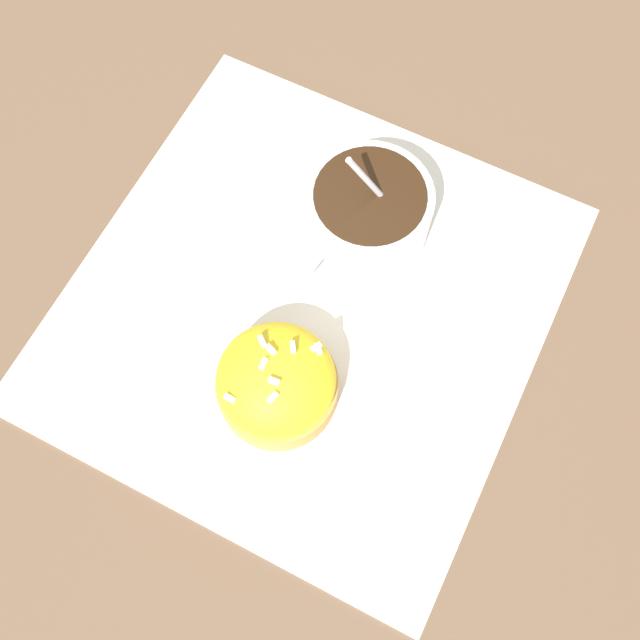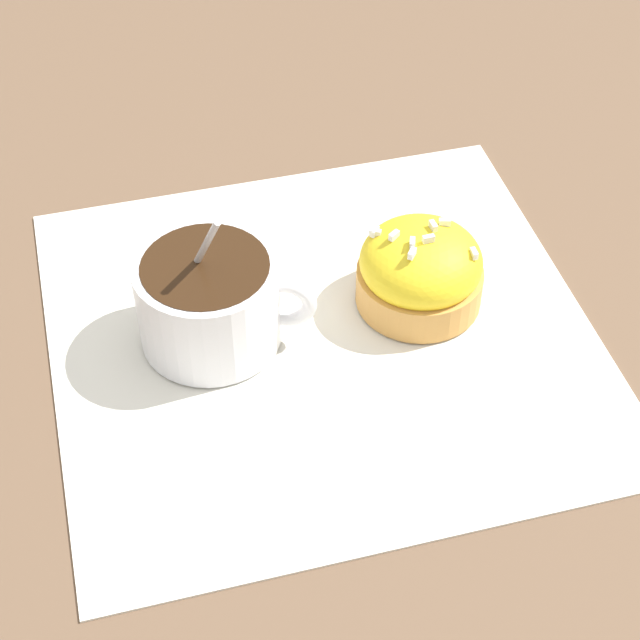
{
  "view_description": "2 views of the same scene",
  "coord_description": "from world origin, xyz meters",
  "views": [
    {
      "loc": [
        -0.17,
        -0.1,
        0.48
      ],
      "look_at": [
        -0.02,
        -0.02,
        0.03
      ],
      "focal_mm": 42.0,
      "sensor_mm": 36.0,
      "label": 1
    },
    {
      "loc": [
        0.1,
        0.44,
        0.47
      ],
      "look_at": [
        0.0,
        0.02,
        0.03
      ],
      "focal_mm": 60.0,
      "sensor_mm": 36.0,
      "label": 2
    }
  ],
  "objects": [
    {
      "name": "paper_napkin",
      "position": [
        0.0,
        0.0,
        0.0
      ],
      "size": [
        0.33,
        0.32,
        0.0
      ],
      "color": "white",
      "rests_on": "ground_plane"
    },
    {
      "name": "coffee_cup",
      "position": [
        0.06,
        -0.01,
        0.03
      ],
      "size": [
        0.1,
        0.08,
        0.1
      ],
      "color": "white",
      "rests_on": "paper_napkin"
    },
    {
      "name": "ground_plane",
      "position": [
        0.0,
        0.0,
        0.0
      ],
      "size": [
        3.0,
        3.0,
        0.0
      ],
      "primitive_type": "plane",
      "color": "brown"
    },
    {
      "name": "frosted_pastry",
      "position": [
        -0.06,
        -0.01,
        0.03
      ],
      "size": [
        0.08,
        0.08,
        0.06
      ],
      "color": "#D19347",
      "rests_on": "paper_napkin"
    }
  ]
}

